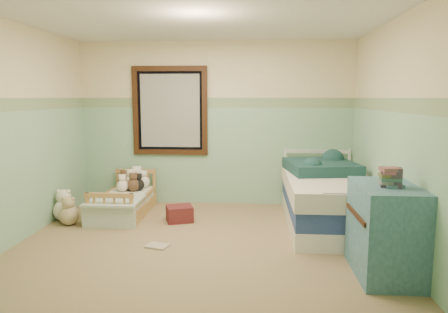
# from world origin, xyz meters

# --- Properties ---
(floor) EXTENTS (4.20, 3.60, 0.02)m
(floor) POSITION_xyz_m (0.00, 0.00, -0.01)
(floor) COLOR #7A6148
(floor) RESTS_ON ground
(ceiling) EXTENTS (4.20, 3.60, 0.02)m
(ceiling) POSITION_xyz_m (0.00, 0.00, 2.51)
(ceiling) COLOR silver
(ceiling) RESTS_ON wall_back
(wall_back) EXTENTS (4.20, 0.04, 2.50)m
(wall_back) POSITION_xyz_m (0.00, 1.80, 1.25)
(wall_back) COLOR beige
(wall_back) RESTS_ON floor
(wall_front) EXTENTS (4.20, 0.04, 2.50)m
(wall_front) POSITION_xyz_m (0.00, -1.80, 1.25)
(wall_front) COLOR beige
(wall_front) RESTS_ON floor
(wall_left) EXTENTS (0.04, 3.60, 2.50)m
(wall_left) POSITION_xyz_m (-2.10, 0.00, 1.25)
(wall_left) COLOR beige
(wall_left) RESTS_ON floor
(wall_right) EXTENTS (0.04, 3.60, 2.50)m
(wall_right) POSITION_xyz_m (2.10, 0.00, 1.25)
(wall_right) COLOR beige
(wall_right) RESTS_ON floor
(wainscot_mint) EXTENTS (4.20, 0.01, 1.50)m
(wainscot_mint) POSITION_xyz_m (0.00, 1.79, 0.75)
(wainscot_mint) COLOR #89B597
(wainscot_mint) RESTS_ON floor
(border_strip) EXTENTS (4.20, 0.01, 0.15)m
(border_strip) POSITION_xyz_m (0.00, 1.79, 1.57)
(border_strip) COLOR #34633D
(border_strip) RESTS_ON wall_back
(window_frame) EXTENTS (1.16, 0.06, 1.36)m
(window_frame) POSITION_xyz_m (-0.70, 1.76, 1.45)
(window_frame) COLOR #351D0C
(window_frame) RESTS_ON wall_back
(window_blinds) EXTENTS (0.92, 0.01, 1.12)m
(window_blinds) POSITION_xyz_m (-0.70, 1.77, 1.45)
(window_blinds) COLOR beige
(window_blinds) RESTS_ON window_frame
(toddler_bed_frame) EXTENTS (0.64, 1.27, 0.16)m
(toddler_bed_frame) POSITION_xyz_m (-1.24, 1.05, 0.08)
(toddler_bed_frame) COLOR #A76E40
(toddler_bed_frame) RESTS_ON floor
(toddler_mattress) EXTENTS (0.58, 1.22, 0.12)m
(toddler_mattress) POSITION_xyz_m (-1.24, 1.05, 0.22)
(toddler_mattress) COLOR white
(toddler_mattress) RESTS_ON toddler_bed_frame
(patchwork_quilt) EXTENTS (0.69, 0.64, 0.03)m
(patchwork_quilt) POSITION_xyz_m (-1.24, 0.65, 0.30)
(patchwork_quilt) COLOR #7FA6C2
(patchwork_quilt) RESTS_ON toddler_mattress
(plush_bed_brown) EXTENTS (0.18, 0.18, 0.18)m
(plush_bed_brown) POSITION_xyz_m (-1.39, 1.55, 0.37)
(plush_bed_brown) COLOR brown
(plush_bed_brown) RESTS_ON toddler_mattress
(plush_bed_white) EXTENTS (0.22, 0.22, 0.22)m
(plush_bed_white) POSITION_xyz_m (-1.19, 1.55, 0.40)
(plush_bed_white) COLOR white
(plush_bed_white) RESTS_ON toddler_mattress
(plush_bed_tan) EXTENTS (0.17, 0.17, 0.17)m
(plush_bed_tan) POSITION_xyz_m (-1.34, 1.33, 0.37)
(plush_bed_tan) COLOR tan
(plush_bed_tan) RESTS_ON toddler_mattress
(plush_bed_dark) EXTENTS (0.18, 0.18, 0.18)m
(plush_bed_dark) POSITION_xyz_m (-1.11, 1.33, 0.37)
(plush_bed_dark) COLOR black
(plush_bed_dark) RESTS_ON toddler_mattress
(plush_floor_cream) EXTENTS (0.29, 0.29, 0.29)m
(plush_floor_cream) POSITION_xyz_m (-1.95, 0.69, 0.15)
(plush_floor_cream) COLOR white
(plush_floor_cream) RESTS_ON floor
(plush_floor_tan) EXTENTS (0.25, 0.25, 0.25)m
(plush_floor_tan) POSITION_xyz_m (-1.80, 0.51, 0.13)
(plush_floor_tan) COLOR tan
(plush_floor_tan) RESTS_ON floor
(twin_bed_frame) EXTENTS (1.01, 2.03, 0.22)m
(twin_bed_frame) POSITION_xyz_m (1.55, 0.70, 0.11)
(twin_bed_frame) COLOR white
(twin_bed_frame) RESTS_ON floor
(twin_boxspring) EXTENTS (1.01, 2.03, 0.22)m
(twin_boxspring) POSITION_xyz_m (1.55, 0.70, 0.33)
(twin_boxspring) COLOR navy
(twin_boxspring) RESTS_ON twin_bed_frame
(twin_mattress) EXTENTS (1.05, 2.07, 0.22)m
(twin_mattress) POSITION_xyz_m (1.55, 0.70, 0.55)
(twin_mattress) COLOR beige
(twin_mattress) RESTS_ON twin_boxspring
(teal_blanket) EXTENTS (0.99, 1.03, 0.14)m
(teal_blanket) POSITION_xyz_m (1.50, 1.00, 0.73)
(teal_blanket) COLOR #153335
(teal_blanket) RESTS_ON twin_mattress
(dresser) EXTENTS (0.54, 0.86, 0.86)m
(dresser) POSITION_xyz_m (1.82, -0.77, 0.43)
(dresser) COLOR #2F5769
(dresser) RESTS_ON floor
(book_stack) EXTENTS (0.20, 0.17, 0.18)m
(book_stack) POSITION_xyz_m (1.82, -0.85, 0.95)
(book_stack) COLOR #422229
(book_stack) RESTS_ON dresser
(red_pillow) EXTENTS (0.41, 0.39, 0.21)m
(red_pillow) POSITION_xyz_m (-0.39, 0.77, 0.10)
(red_pillow) COLOR maroon
(red_pillow) RESTS_ON floor
(floor_book) EXTENTS (0.28, 0.24, 0.02)m
(floor_book) POSITION_xyz_m (-0.47, -0.21, 0.01)
(floor_book) COLOR #F8C34F
(floor_book) RESTS_ON floor
(extra_plush_0) EXTENTS (0.19, 0.19, 0.19)m
(extra_plush_0) POSITION_xyz_m (-1.16, 1.29, 0.38)
(extra_plush_0) COLOR brown
(extra_plush_0) RESTS_ON toddler_mattress
(extra_plush_1) EXTENTS (0.20, 0.20, 0.20)m
(extra_plush_1) POSITION_xyz_m (-1.24, 1.43, 0.39)
(extra_plush_1) COLOR white
(extra_plush_1) RESTS_ON toddler_mattress
(extra_plush_2) EXTENTS (0.18, 0.18, 0.18)m
(extra_plush_2) POSITION_xyz_m (-1.08, 1.54, 0.37)
(extra_plush_2) COLOR white
(extra_plush_2) RESTS_ON toddler_mattress
(extra_plush_3) EXTENTS (0.18, 0.18, 0.18)m
(extra_plush_3) POSITION_xyz_m (-1.32, 1.58, 0.38)
(extra_plush_3) COLOR white
(extra_plush_3) RESTS_ON toddler_mattress
(extra_plush_4) EXTENTS (0.17, 0.17, 0.17)m
(extra_plush_4) POSITION_xyz_m (-1.32, 1.26, 0.37)
(extra_plush_4) COLOR white
(extra_plush_4) RESTS_ON toddler_mattress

